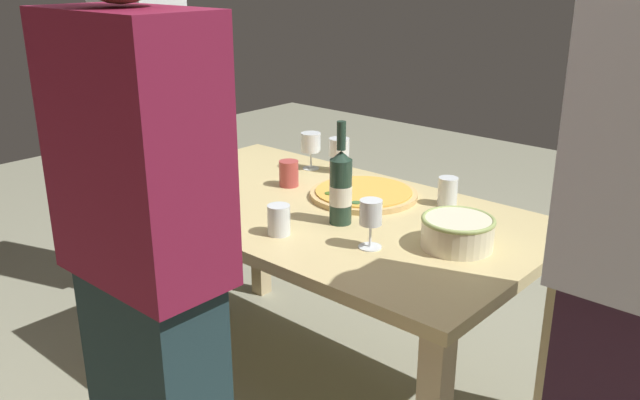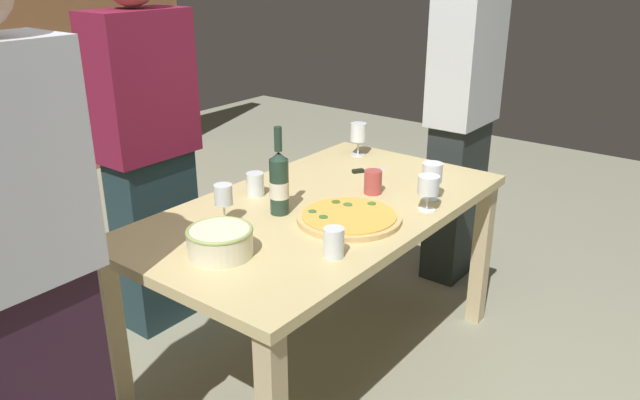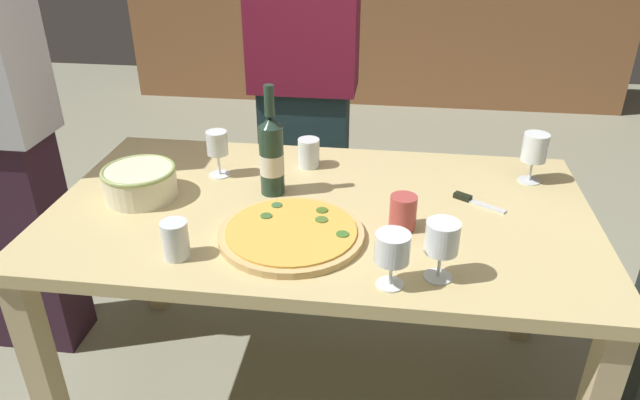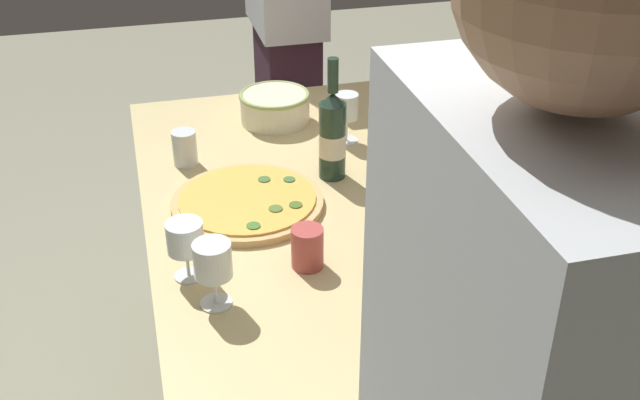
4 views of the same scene
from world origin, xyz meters
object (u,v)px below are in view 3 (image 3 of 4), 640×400
object	(u,v)px
dining_table	(320,233)
wine_glass_far_right	(217,145)
cup_ceramic	(175,240)
cup_spare	(309,153)
wine_glass_by_bottle	(442,240)
wine_glass_far_left	(392,249)
pizza_knife	(472,200)
pizza	(291,233)
cup_amber	(403,213)
wine_glass_near_pizza	(535,150)
serving_bowl	(140,181)
person_guest_right	(304,83)
wine_bottle	(272,155)

from	to	relation	value
dining_table	wine_glass_far_right	bearing A→B (deg)	154.14
cup_ceramic	cup_spare	xyz separation A→B (m)	(0.26, 0.59, -0.00)
wine_glass_by_bottle	wine_glass_far_left	distance (m)	0.12
wine_glass_far_left	pizza_knife	xyz separation A→B (m)	(0.24, 0.45, -0.10)
cup_ceramic	dining_table	bearing A→B (deg)	43.37
pizza	wine_glass_far_left	world-z (taller)	wine_glass_far_left
wine_glass_by_bottle	cup_amber	distance (m)	0.25
dining_table	pizza	xyz separation A→B (m)	(-0.05, -0.18, 0.11)
cup_amber	cup_spare	xyz separation A→B (m)	(-0.32, 0.37, -0.00)
pizza_knife	wine_glass_near_pizza	bearing A→B (deg)	41.10
serving_bowl	cup_spare	size ratio (longest dim) A/B	2.29
pizza	pizza_knife	distance (m)	0.57
pizza	cup_amber	bearing A→B (deg)	16.50
person_guest_right	wine_bottle	bearing A→B (deg)	-10.44
wine_bottle	wine_glass_far_left	size ratio (longest dim) A/B	2.42
serving_bowl	wine_glass_near_pizza	size ratio (longest dim) A/B	1.37
dining_table	wine_glass_far_left	distance (m)	0.47
cup_amber	cup_spare	bearing A→B (deg)	130.47
wine_bottle	wine_glass_far_right	distance (m)	0.22
serving_bowl	wine_glass_near_pizza	world-z (taller)	wine_glass_near_pizza
wine_glass_far_left	dining_table	bearing A→B (deg)	120.93
cup_ceramic	person_guest_right	distance (m)	1.17
wine_bottle	cup_amber	distance (m)	0.44
pizza	wine_glass_near_pizza	distance (m)	0.84
dining_table	serving_bowl	size ratio (longest dim) A/B	7.15
serving_bowl	wine_glass_by_bottle	xyz separation A→B (m)	(0.88, -0.31, 0.05)
cup_spare	person_guest_right	size ratio (longest dim) A/B	0.06
wine_glass_near_pizza	pizza_knife	xyz separation A→B (m)	(-0.20, -0.17, -0.10)
wine_glass_by_bottle	person_guest_right	bearing A→B (deg)	113.82
dining_table	pizza_knife	size ratio (longest dim) A/B	10.57
wine_glass_by_bottle	wine_glass_far_right	size ratio (longest dim) A/B	1.01
cup_amber	person_guest_right	world-z (taller)	person_guest_right
pizza	person_guest_right	distance (m)	1.03
wine_glass_by_bottle	wine_glass_far_left	size ratio (longest dim) A/B	1.09
serving_bowl	wine_glass_near_pizza	distance (m)	1.23
wine_glass_far_left	wine_glass_by_bottle	bearing A→B (deg)	21.78
cup_amber	person_guest_right	distance (m)	1.03
serving_bowl	cup_spare	distance (m)	0.56
serving_bowl	person_guest_right	xyz separation A→B (m)	(0.37, 0.85, 0.07)
wine_glass_near_pizza	wine_glass_by_bottle	size ratio (longest dim) A/B	1.05
wine_bottle	wine_glass_by_bottle	world-z (taller)	wine_bottle
wine_glass_near_pizza	cup_ceramic	size ratio (longest dim) A/B	1.60
dining_table	cup_spare	xyz separation A→B (m)	(-0.08, 0.28, 0.14)
serving_bowl	wine_glass_far_right	xyz separation A→B (m)	(0.19, 0.18, 0.06)
wine_glass_far_right	cup_amber	distance (m)	0.66
pizza_knife	cup_amber	bearing A→B (deg)	-139.12
cup_spare	pizza_knife	xyz separation A→B (m)	(0.53, -0.19, -0.04)
pizza	wine_glass_far_right	world-z (taller)	wine_glass_far_right
serving_bowl	cup_spare	xyz separation A→B (m)	(0.48, 0.29, -0.00)
serving_bowl	cup_spare	world-z (taller)	cup_spare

